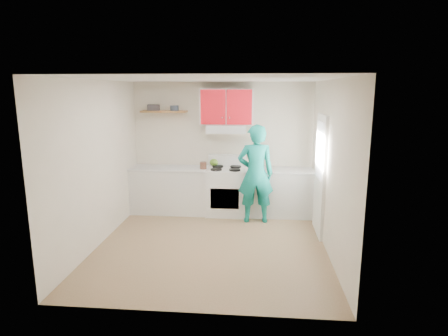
# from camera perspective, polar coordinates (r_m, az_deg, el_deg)

# --- Properties ---
(floor) EXTENTS (3.80, 3.80, 0.00)m
(floor) POSITION_cam_1_polar(r_m,az_deg,el_deg) (6.20, -1.87, -11.50)
(floor) COLOR brown
(floor) RESTS_ON ground
(ceiling) EXTENTS (3.60, 3.80, 0.04)m
(ceiling) POSITION_cam_1_polar(r_m,az_deg,el_deg) (5.69, -2.05, 13.30)
(ceiling) COLOR white
(ceiling) RESTS_ON floor
(back_wall) EXTENTS (3.60, 0.04, 2.60)m
(back_wall) POSITION_cam_1_polar(r_m,az_deg,el_deg) (7.67, -0.22, 3.17)
(back_wall) COLOR beige
(back_wall) RESTS_ON floor
(front_wall) EXTENTS (3.60, 0.04, 2.60)m
(front_wall) POSITION_cam_1_polar(r_m,az_deg,el_deg) (3.98, -5.30, -5.03)
(front_wall) COLOR beige
(front_wall) RESTS_ON floor
(left_wall) EXTENTS (0.04, 3.80, 2.60)m
(left_wall) POSITION_cam_1_polar(r_m,az_deg,el_deg) (6.28, -18.47, 0.64)
(left_wall) COLOR beige
(left_wall) RESTS_ON floor
(right_wall) EXTENTS (0.04, 3.80, 2.60)m
(right_wall) POSITION_cam_1_polar(r_m,az_deg,el_deg) (5.87, 15.77, 0.05)
(right_wall) COLOR beige
(right_wall) RESTS_ON floor
(door) EXTENTS (0.05, 0.85, 2.05)m
(door) POSITION_cam_1_polar(r_m,az_deg,el_deg) (6.59, 14.33, -1.05)
(door) COLOR white
(door) RESTS_ON floor
(door_glass) EXTENTS (0.01, 0.55, 0.95)m
(door_glass) POSITION_cam_1_polar(r_m,az_deg,el_deg) (6.51, 14.28, 2.60)
(door_glass) COLOR white
(door_glass) RESTS_ON door
(counter_left) EXTENTS (1.52, 0.60, 0.90)m
(counter_left) POSITION_cam_1_polar(r_m,az_deg,el_deg) (7.72, -8.15, -3.34)
(counter_left) COLOR silver
(counter_left) RESTS_ON floor
(counter_right) EXTENTS (1.32, 0.60, 0.90)m
(counter_right) POSITION_cam_1_polar(r_m,az_deg,el_deg) (7.53, 8.25, -3.72)
(counter_right) COLOR silver
(counter_right) RESTS_ON floor
(stove) EXTENTS (0.76, 0.65, 0.92)m
(stove) POSITION_cam_1_polar(r_m,az_deg,el_deg) (7.52, 0.31, -3.55)
(stove) COLOR white
(stove) RESTS_ON floor
(range_hood) EXTENTS (0.76, 0.44, 0.15)m
(range_hood) POSITION_cam_1_polar(r_m,az_deg,el_deg) (7.39, 0.39, 5.94)
(range_hood) COLOR silver
(range_hood) RESTS_ON back_wall
(upper_cabinets) EXTENTS (1.02, 0.33, 0.70)m
(upper_cabinets) POSITION_cam_1_polar(r_m,az_deg,el_deg) (7.42, 0.43, 9.25)
(upper_cabinets) COLOR red
(upper_cabinets) RESTS_ON back_wall
(shelf) EXTENTS (0.90, 0.30, 0.04)m
(shelf) POSITION_cam_1_polar(r_m,az_deg,el_deg) (7.64, -9.05, 8.43)
(shelf) COLOR brown
(shelf) RESTS_ON back_wall
(books) EXTENTS (0.24, 0.19, 0.12)m
(books) POSITION_cam_1_polar(r_m,az_deg,el_deg) (7.72, -10.60, 8.98)
(books) COLOR #383135
(books) RESTS_ON shelf
(tin) EXTENTS (0.22, 0.22, 0.10)m
(tin) POSITION_cam_1_polar(r_m,az_deg,el_deg) (7.59, -7.52, 8.97)
(tin) COLOR #333D4C
(tin) RESTS_ON shelf
(kettle) EXTENTS (0.22, 0.22, 0.15)m
(kettle) POSITION_cam_1_polar(r_m,az_deg,el_deg) (7.66, -1.53, 0.86)
(kettle) COLOR #588425
(kettle) RESTS_ON stove
(crock) EXTENTS (0.15, 0.15, 0.16)m
(crock) POSITION_cam_1_polar(r_m,az_deg,el_deg) (7.39, -3.16, 0.31)
(crock) COLOR #543224
(crock) RESTS_ON counter_left
(cutting_board) EXTENTS (0.37, 0.30, 0.02)m
(cutting_board) POSITION_cam_1_polar(r_m,az_deg,el_deg) (7.43, 5.55, -0.22)
(cutting_board) COLOR olive
(cutting_board) RESTS_ON counter_right
(silicone_mat) EXTENTS (0.36, 0.32, 0.01)m
(silicone_mat) POSITION_cam_1_polar(r_m,az_deg,el_deg) (7.41, 11.93, -0.51)
(silicone_mat) COLOR red
(silicone_mat) RESTS_ON counter_right
(person) EXTENTS (0.71, 0.51, 1.84)m
(person) POSITION_cam_1_polar(r_m,az_deg,el_deg) (6.98, 4.80, -0.91)
(person) COLOR #0E8075
(person) RESTS_ON floor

